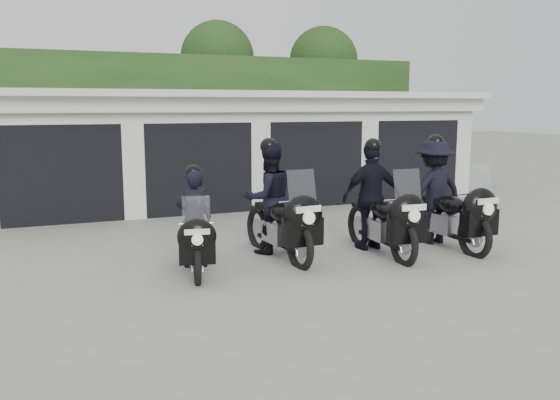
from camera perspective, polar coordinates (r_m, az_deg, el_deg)
name	(u,v)px	position (r m, az deg, el deg)	size (l,w,h in m)	color
ground	(289,273)	(9.41, 0.89, -7.00)	(80.00, 80.00, 0.00)	gray
garage_block	(176,148)	(16.79, -10.02, 4.91)	(16.40, 6.80, 2.96)	silver
background_vegetation	(155,101)	(21.59, -11.95, 9.33)	(20.00, 3.90, 5.80)	#183914
police_bike_a	(195,229)	(9.44, -8.20, -2.76)	(0.85, 1.96, 1.73)	black
police_bike_b	(274,205)	(10.31, -0.57, -0.50)	(1.01, 2.43, 2.11)	black
police_bike_c	(377,203)	(10.72, 9.31, -0.28)	(1.16, 2.41, 2.09)	black
police_bike_d	(440,197)	(11.49, 15.15, 0.27)	(1.30, 2.46, 2.14)	black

